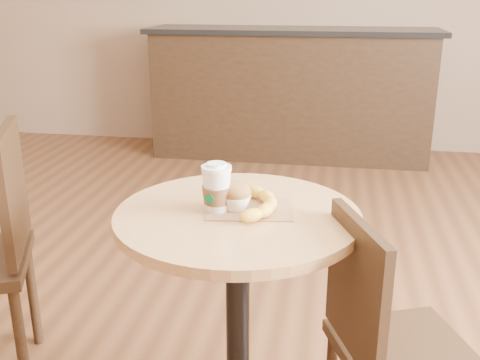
{
  "coord_description": "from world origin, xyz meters",
  "views": [
    {
      "loc": [
        0.36,
        -1.41,
        1.34
      ],
      "look_at": [
        0.11,
        0.06,
        0.83
      ],
      "focal_mm": 42.0,
      "sensor_mm": 36.0,
      "label": 1
    }
  ],
  "objects_px": {
    "cafe_table": "(238,282)",
    "muffin": "(236,196)",
    "coffee_cup": "(217,190)",
    "chair_right": "(387,341)",
    "banana": "(252,202)"
  },
  "relations": [
    {
      "from": "chair_right",
      "to": "banana",
      "type": "distance_m",
      "value": 0.53
    },
    {
      "from": "coffee_cup",
      "to": "muffin",
      "type": "xyz_separation_m",
      "value": [
        0.05,
        0.02,
        -0.02
      ]
    },
    {
      "from": "chair_right",
      "to": "banana",
      "type": "height_order",
      "value": "chair_right"
    },
    {
      "from": "cafe_table",
      "to": "banana",
      "type": "bearing_deg",
      "value": 35.16
    },
    {
      "from": "cafe_table",
      "to": "chair_right",
      "type": "bearing_deg",
      "value": -11.78
    },
    {
      "from": "muffin",
      "to": "coffee_cup",
      "type": "bearing_deg",
      "value": -159.82
    },
    {
      "from": "banana",
      "to": "muffin",
      "type": "bearing_deg",
      "value": 178.44
    },
    {
      "from": "cafe_table",
      "to": "chair_right",
      "type": "relative_size",
      "value": 0.94
    },
    {
      "from": "banana",
      "to": "chair_right",
      "type": "bearing_deg",
      "value": -30.43
    },
    {
      "from": "cafe_table",
      "to": "muffin",
      "type": "bearing_deg",
      "value": 118.2
    },
    {
      "from": "muffin",
      "to": "banana",
      "type": "xyz_separation_m",
      "value": [
        0.04,
        0.01,
        -0.02
      ]
    },
    {
      "from": "coffee_cup",
      "to": "muffin",
      "type": "height_order",
      "value": "coffee_cup"
    },
    {
      "from": "chair_right",
      "to": "muffin",
      "type": "relative_size",
      "value": 9.01
    },
    {
      "from": "coffee_cup",
      "to": "banana",
      "type": "distance_m",
      "value": 0.11
    },
    {
      "from": "muffin",
      "to": "cafe_table",
      "type": "bearing_deg",
      "value": -61.8
    }
  ]
}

